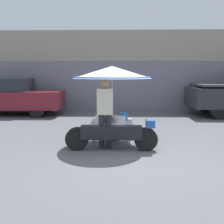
% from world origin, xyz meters
% --- Properties ---
extents(ground_plane, '(36.00, 36.00, 0.00)m').
position_xyz_m(ground_plane, '(0.00, 0.00, 0.00)').
color(ground_plane, '#56565B').
extents(shopfront_building, '(28.00, 2.06, 3.85)m').
position_xyz_m(shopfront_building, '(0.00, 7.94, 1.91)').
color(shopfront_building, gray).
rests_on(shopfront_building, ground).
extents(vendor_motorcycle_cart, '(2.19, 1.99, 2.00)m').
position_xyz_m(vendor_motorcycle_cart, '(-0.47, 1.15, 1.57)').
color(vendor_motorcycle_cart, black).
rests_on(vendor_motorcycle_cart, ground).
extents(vendor_person, '(0.38, 0.23, 1.69)m').
position_xyz_m(vendor_person, '(-0.63, 0.81, 0.95)').
color(vendor_person, '#2D2D33').
rests_on(vendor_person, ground).
extents(parked_car, '(4.50, 1.70, 1.61)m').
position_xyz_m(parked_car, '(-5.14, 5.69, 0.82)').
color(parked_car, black).
rests_on(parked_car, ground).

